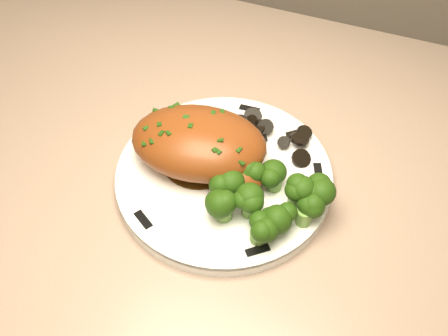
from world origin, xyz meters
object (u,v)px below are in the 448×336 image
(chicken_breast, at_px, (203,146))
(counter, at_px, (149,270))
(plate, at_px, (224,178))
(broccoli_florets, at_px, (268,197))

(chicken_breast, bearing_deg, counter, 151.48)
(counter, xyz_separation_m, plate, (0.18, -0.06, 0.45))
(chicken_breast, bearing_deg, broccoli_florets, -31.44)
(chicken_breast, xyz_separation_m, broccoli_florets, (0.09, -0.04, -0.01))
(counter, xyz_separation_m, broccoli_florets, (0.25, -0.09, 0.49))
(plate, distance_m, broccoli_florets, 0.08)
(chicken_breast, bearing_deg, plate, -20.86)
(plate, height_order, broccoli_florets, broccoli_florets)
(counter, relative_size, broccoli_florets, 15.51)
(chicken_breast, height_order, broccoli_florets, chicken_breast)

